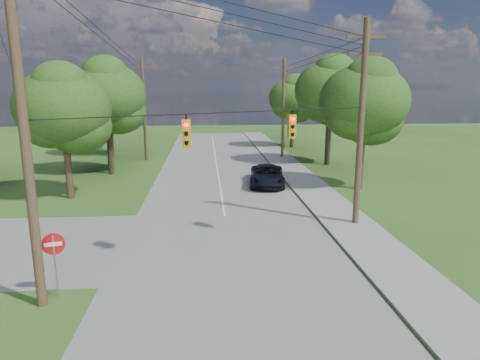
{
  "coord_description": "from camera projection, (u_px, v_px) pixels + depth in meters",
  "views": [
    {
      "loc": [
        0.97,
        -13.29,
        7.19
      ],
      "look_at": [
        2.46,
        5.0,
        3.2
      ],
      "focal_mm": 32.0,
      "sensor_mm": 36.0,
      "label": 1
    }
  ],
  "objects": [
    {
      "name": "ground",
      "position": [
        179.0,
        305.0,
        14.4
      ],
      "size": [
        140.0,
        140.0,
        0.0
      ],
      "primitive_type": "plane",
      "color": "#30511B",
      "rests_on": "ground"
    },
    {
      "name": "main_road",
      "position": [
        230.0,
        249.0,
        19.42
      ],
      "size": [
        10.0,
        100.0,
        0.03
      ],
      "primitive_type": "cube",
      "color": "gray",
      "rests_on": "ground"
    },
    {
      "name": "sidewalk_east",
      "position": [
        373.0,
        243.0,
        19.94
      ],
      "size": [
        2.6,
        100.0,
        0.12
      ],
      "primitive_type": "cube",
      "color": "gray",
      "rests_on": "ground"
    },
    {
      "name": "pole_sw",
      "position": [
        23.0,
        119.0,
        13.1
      ],
      "size": [
        2.0,
        0.32,
        12.0
      ],
      "color": "brown",
      "rests_on": "ground"
    },
    {
      "name": "pole_ne",
      "position": [
        361.0,
        122.0,
        21.73
      ],
      "size": [
        2.0,
        0.32,
        10.5
      ],
      "color": "brown",
      "rests_on": "ground"
    },
    {
      "name": "pole_north_e",
      "position": [
        283.0,
        108.0,
        43.23
      ],
      "size": [
        2.0,
        0.32,
        10.0
      ],
      "color": "brown",
      "rests_on": "ground"
    },
    {
      "name": "pole_north_w",
      "position": [
        144.0,
        109.0,
        42.13
      ],
      "size": [
        2.0,
        0.32,
        10.0
      ],
      "color": "brown",
      "rests_on": "ground"
    },
    {
      "name": "power_lines",
      "position": [
        213.0,
        51.0,
        23.81
      ],
      "size": [
        13.93,
        29.62,
        4.93
      ],
      "color": "black",
      "rests_on": "ground"
    },
    {
      "name": "traffic_signals",
      "position": [
        243.0,
        129.0,
        17.74
      ],
      "size": [
        4.91,
        3.27,
        1.05
      ],
      "color": "gold",
      "rests_on": "ground"
    },
    {
      "name": "tree_w_near",
      "position": [
        63.0,
        108.0,
        27.11
      ],
      "size": [
        6.0,
        6.0,
        8.4
      ],
      "color": "#453222",
      "rests_on": "ground"
    },
    {
      "name": "tree_w_mid",
      "position": [
        107.0,
        95.0,
        34.84
      ],
      "size": [
        6.4,
        6.4,
        9.22
      ],
      "color": "#453222",
      "rests_on": "ground"
    },
    {
      "name": "tree_w_far",
      "position": [
        109.0,
        97.0,
        44.5
      ],
      "size": [
        6.0,
        6.0,
        8.73
      ],
      "color": "#453222",
      "rests_on": "ground"
    },
    {
      "name": "tree_e_near",
      "position": [
        364.0,
        101.0,
        29.61
      ],
      "size": [
        6.2,
        6.2,
        8.81
      ],
      "color": "#453222",
      "rests_on": "ground"
    },
    {
      "name": "tree_e_mid",
      "position": [
        330.0,
        90.0,
        39.25
      ],
      "size": [
        6.6,
        6.6,
        9.64
      ],
      "color": "#453222",
      "rests_on": "ground"
    },
    {
      "name": "tree_e_far",
      "position": [
        293.0,
        98.0,
        51.06
      ],
      "size": [
        5.8,
        5.8,
        8.32
      ],
      "color": "#453222",
      "rests_on": "ground"
    },
    {
      "name": "car_main_north",
      "position": [
        267.0,
        176.0,
        31.75
      ],
      "size": [
        3.11,
        5.61,
        1.49
      ],
      "primitive_type": "imported",
      "rotation": [
        0.0,
        0.0,
        -0.12
      ],
      "color": "black",
      "rests_on": "main_road"
    },
    {
      "name": "do_not_enter_sign",
      "position": [
        54.0,
        251.0,
        14.67
      ],
      "size": [
        0.76,
        0.24,
        2.33
      ],
      "rotation": [
        0.0,
        0.0,
        0.28
      ],
      "color": "gray",
      "rests_on": "ground"
    }
  ]
}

